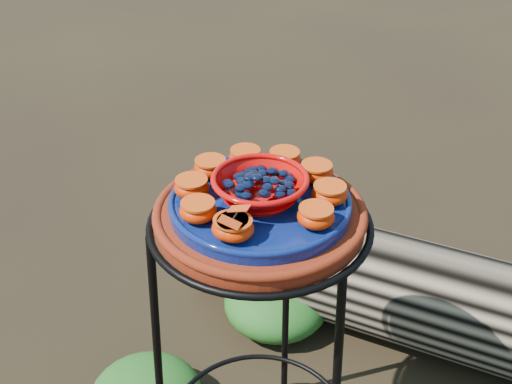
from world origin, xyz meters
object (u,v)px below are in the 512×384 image
(cobalt_plate, at_px, (260,204))
(driftwood_log, at_px, (470,309))
(red_bowl, at_px, (260,188))
(plant_stand, at_px, (259,361))
(terracotta_saucer, at_px, (260,216))

(cobalt_plate, xyz_separation_m, driftwood_log, (0.44, 0.53, -0.59))
(cobalt_plate, distance_m, driftwood_log, 0.90)
(cobalt_plate, distance_m, red_bowl, 0.03)
(plant_stand, xyz_separation_m, terracotta_saucer, (0.00, 0.00, 0.37))
(cobalt_plate, bearing_deg, plant_stand, 0.00)
(cobalt_plate, height_order, driftwood_log, cobalt_plate)
(terracotta_saucer, height_order, red_bowl, red_bowl)
(cobalt_plate, bearing_deg, terracotta_saucer, 0.00)
(terracotta_saucer, bearing_deg, plant_stand, 0.00)
(cobalt_plate, bearing_deg, red_bowl, 0.00)
(plant_stand, height_order, driftwood_log, plant_stand)
(plant_stand, xyz_separation_m, red_bowl, (0.00, 0.00, 0.42))
(plant_stand, bearing_deg, driftwood_log, 50.33)
(plant_stand, distance_m, driftwood_log, 0.71)
(plant_stand, bearing_deg, terracotta_saucer, 0.00)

